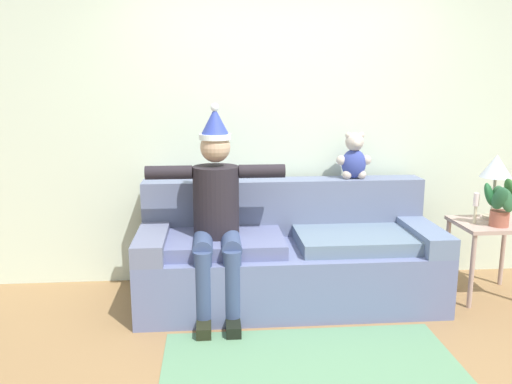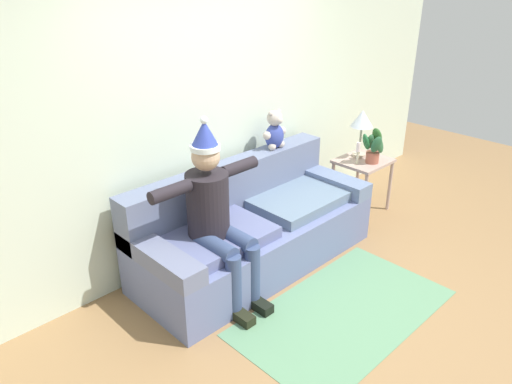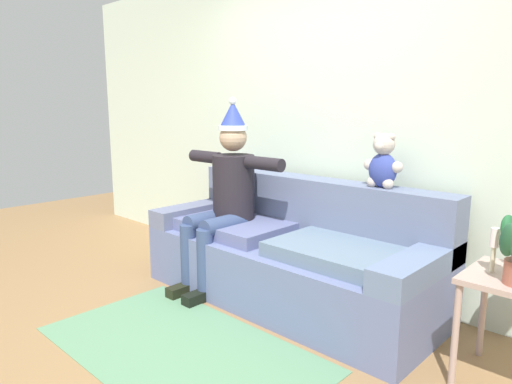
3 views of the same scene
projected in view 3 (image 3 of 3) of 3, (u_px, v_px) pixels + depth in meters
name	position (u px, v px, depth m)	size (l,w,h in m)	color
ground_plane	(186.00, 346.00, 2.85)	(10.00, 10.00, 0.00)	olive
back_wall	(335.00, 120.00, 3.70)	(7.00, 0.10, 2.70)	silver
couch	(291.00, 255.00, 3.51)	(2.27, 0.91, 0.90)	slate
person_seated	(225.00, 193.00, 3.68)	(1.02, 0.77, 1.53)	black
teddy_bear	(383.00, 163.00, 3.19)	(0.29, 0.17, 0.38)	#344296
candle_tall	(494.00, 244.00, 2.38)	(0.04, 0.04, 0.24)	beige
area_rug	(181.00, 348.00, 2.82)	(1.80, 1.01, 0.01)	#5C8C66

